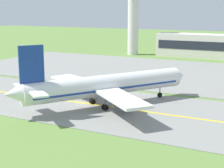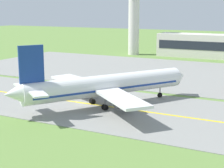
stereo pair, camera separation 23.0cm
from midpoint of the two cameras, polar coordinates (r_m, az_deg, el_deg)
The scene contains 6 objects.
ground_plane at distance 73.52m, azimuth -4.42°, elevation -3.07°, with size 500.00×500.00×0.00m, color olive.
taxiway_strip at distance 73.50m, azimuth -4.42°, elevation -3.03°, with size 240.00×28.00×0.10m, color gray.
apron_pad at distance 107.59m, azimuth 12.11°, elevation 1.50°, with size 140.00×52.00×0.10m, color gray.
taxiway_centreline at distance 73.49m, azimuth -4.42°, elevation -2.99°, with size 220.00×0.60×0.01m, color yellow.
airplane_lead at distance 70.50m, azimuth -1.00°, elevation -0.23°, with size 29.49×35.34×12.70m.
control_tower at distance 149.91m, azimuth 3.51°, elevation 11.37°, with size 7.60×7.60×29.61m.
Camera 2 is at (37.73, -60.21, 18.90)m, focal length 58.19 mm.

